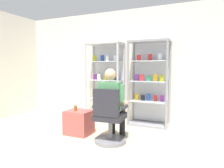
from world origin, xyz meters
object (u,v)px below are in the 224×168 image
object	(u,v)px
office_chair	(109,121)
tea_glass	(75,108)
display_cabinet_right	(149,83)
seated_shopkeeper	(112,101)
storage_crate	(79,122)
display_cabinet_left	(106,81)

from	to	relation	value
office_chair	tea_glass	distance (m)	0.84
office_chair	tea_glass	xyz separation A→B (m)	(-0.81, 0.18, 0.12)
display_cabinet_right	seated_shopkeeper	world-z (taller)	display_cabinet_right
seated_shopkeeper	storage_crate	world-z (taller)	seated_shopkeeper
display_cabinet_right	storage_crate	xyz separation A→B (m)	(-1.10, -1.23, -0.73)
storage_crate	seated_shopkeeper	bearing A→B (deg)	-3.69
display_cabinet_left	tea_glass	distance (m)	1.34
storage_crate	tea_glass	world-z (taller)	tea_glass
display_cabinet_right	office_chair	distance (m)	1.58
display_cabinet_right	office_chair	xyz separation A→B (m)	(-0.34, -1.44, -0.57)
office_chair	storage_crate	distance (m)	0.80
seated_shopkeeper	storage_crate	bearing A→B (deg)	176.31
office_chair	tea_glass	bearing A→B (deg)	167.54
tea_glass	seated_shopkeeper	bearing A→B (deg)	-1.24
display_cabinet_right	seated_shopkeeper	xyz separation A→B (m)	(-0.35, -1.28, -0.25)
display_cabinet_right	tea_glass	bearing A→B (deg)	-132.53
display_cabinet_left	seated_shopkeeper	distance (m)	1.50
seated_shopkeeper	office_chair	bearing A→B (deg)	-85.06
office_chair	storage_crate	xyz separation A→B (m)	(-0.76, 0.21, -0.16)
display_cabinet_left	tea_glass	world-z (taller)	display_cabinet_left
office_chair	seated_shopkeeper	world-z (taller)	seated_shopkeeper
display_cabinet_right	tea_glass	distance (m)	1.76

